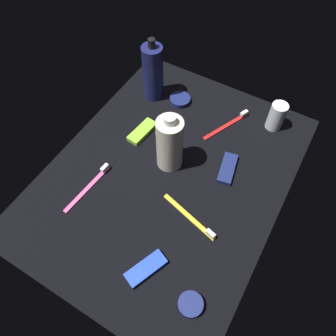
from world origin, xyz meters
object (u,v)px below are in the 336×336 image
(bodywash_bottle, at_px, (170,143))
(cream_tin_left, at_px, (180,100))
(deodorant_stick, at_px, (276,116))
(snack_bar_blue, at_px, (146,269))
(toothbrush_yellow, at_px, (192,219))
(lotion_bottle, at_px, (153,72))
(snack_bar_navy, at_px, (227,169))
(cream_tin_right, at_px, (190,305))
(toothbrush_pink, at_px, (90,185))
(toothbrush_red, at_px, (229,124))
(snack_bar_lime, at_px, (142,131))

(bodywash_bottle, bearing_deg, cream_tin_left, -157.89)
(deodorant_stick, xyz_separation_m, snack_bar_blue, (0.59, -0.10, -0.04))
(cream_tin_left, bearing_deg, toothbrush_yellow, 33.39)
(lotion_bottle, bearing_deg, deodorant_stick, 100.14)
(lotion_bottle, relative_size, snack_bar_navy, 2.09)
(lotion_bottle, height_order, cream_tin_right, lotion_bottle)
(cream_tin_right, bearing_deg, toothbrush_pink, -109.31)
(lotion_bottle, bearing_deg, bodywash_bottle, 41.03)
(toothbrush_red, xyz_separation_m, snack_bar_lime, (0.17, -0.22, 0.00))
(lotion_bottle, height_order, toothbrush_pink, lotion_bottle)
(toothbrush_pink, xyz_separation_m, toothbrush_red, (-0.40, 0.24, 0.00))
(toothbrush_pink, height_order, toothbrush_yellow, same)
(cream_tin_right, bearing_deg, snack_bar_blue, -97.95)
(snack_bar_lime, bearing_deg, snack_bar_blue, 40.70)
(cream_tin_left, bearing_deg, lotion_bottle, -79.28)
(snack_bar_blue, bearing_deg, cream_tin_left, -136.69)
(snack_bar_navy, bearing_deg, lotion_bottle, -125.74)
(toothbrush_red, bearing_deg, bodywash_bottle, -22.41)
(toothbrush_yellow, distance_m, cream_tin_right, 0.21)
(deodorant_stick, bearing_deg, bodywash_bottle, -36.76)
(cream_tin_left, relative_size, cream_tin_right, 1.18)
(snack_bar_navy, relative_size, snack_bar_blue, 1.00)
(snack_bar_lime, xyz_separation_m, snack_bar_navy, (-0.01, 0.29, 0.00))
(toothbrush_yellow, distance_m, snack_bar_blue, 0.18)
(lotion_bottle, height_order, toothbrush_yellow, lotion_bottle)
(toothbrush_pink, relative_size, snack_bar_navy, 1.73)
(snack_bar_blue, relative_size, cream_tin_right, 1.79)
(toothbrush_pink, distance_m, cream_tin_left, 0.42)
(toothbrush_yellow, bearing_deg, toothbrush_pink, -79.76)
(lotion_bottle, distance_m, toothbrush_yellow, 0.49)
(deodorant_stick, relative_size, toothbrush_yellow, 0.52)
(toothbrush_pink, relative_size, cream_tin_left, 2.62)
(lotion_bottle, bearing_deg, toothbrush_red, 91.00)
(bodywash_bottle, height_order, cream_tin_left, bodywash_bottle)
(snack_bar_navy, bearing_deg, cream_tin_left, -135.84)
(deodorant_stick, height_order, toothbrush_pink, deodorant_stick)
(lotion_bottle, bearing_deg, toothbrush_pink, 5.19)
(toothbrush_red, xyz_separation_m, snack_bar_blue, (0.52, 0.02, 0.00))
(snack_bar_navy, bearing_deg, snack_bar_blue, -19.13)
(lotion_bottle, distance_m, snack_bar_lime, 0.19)
(toothbrush_yellow, height_order, snack_bar_blue, toothbrush_yellow)
(snack_bar_blue, height_order, cream_tin_left, cream_tin_left)
(cream_tin_left, height_order, cream_tin_right, cream_tin_right)
(toothbrush_yellow, relative_size, cream_tin_left, 2.57)
(snack_bar_lime, bearing_deg, toothbrush_pink, 1.49)
(snack_bar_blue, bearing_deg, toothbrush_pink, -92.19)
(bodywash_bottle, relative_size, toothbrush_red, 1.15)
(snack_bar_lime, bearing_deg, toothbrush_yellow, 62.93)
(toothbrush_red, height_order, cream_tin_right, same)
(bodywash_bottle, distance_m, cream_tin_left, 0.26)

